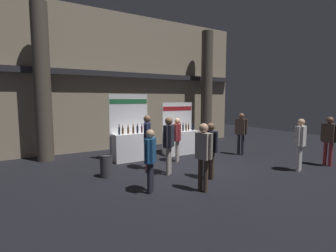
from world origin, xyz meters
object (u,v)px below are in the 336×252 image
object	(u,v)px
exhibitor_booth_1	(181,140)
visitor_6	(150,156)
visitor_3	(169,140)
visitor_7	(329,137)
visitor_1	(241,130)
visitor_2	(211,146)
visitor_8	(147,137)
exhibitor_booth_0	(132,144)
trash_bin	(106,166)
visitor_4	(203,151)
visitor_5	(177,136)
visitor_0	(300,140)

from	to	relation	value
exhibitor_booth_1	visitor_6	bearing A→B (deg)	-133.27
visitor_3	visitor_7	xyz separation A→B (m)	(5.34, -2.02, -0.05)
visitor_1	visitor_2	size ratio (longest dim) A/B	1.07
visitor_8	visitor_7	bearing A→B (deg)	-88.99
exhibitor_booth_0	visitor_1	world-z (taller)	exhibitor_booth_0
visitor_3	visitor_6	size ratio (longest dim) A/B	1.12
trash_bin	visitor_8	world-z (taller)	visitor_8
exhibitor_booth_0	exhibitor_booth_1	xyz separation A→B (m)	(2.25, -0.02, -0.05)
exhibitor_booth_0	visitor_7	distance (m)	7.09
visitor_4	visitor_5	xyz separation A→B (m)	(1.15, 2.98, -0.05)
exhibitor_booth_1	visitor_7	size ratio (longest dim) A/B	1.27
visitor_0	trash_bin	bearing A→B (deg)	138.89
visitor_5	visitor_8	size ratio (longest dim) A/B	0.91
trash_bin	visitor_2	xyz separation A→B (m)	(2.58, -1.76, 0.65)
visitor_3	visitor_5	distance (m)	1.69
exhibitor_booth_0	visitor_2	size ratio (longest dim) A/B	1.53
trash_bin	visitor_3	bearing A→B (deg)	-22.47
visitor_6	visitor_7	world-z (taller)	visitor_7
exhibitor_booth_0	visitor_6	bearing A→B (deg)	-105.56
visitor_1	visitor_3	size ratio (longest dim) A/B	0.98
visitor_4	visitor_7	xyz separation A→B (m)	(5.36, -0.30, 0.00)
visitor_4	visitor_3	bearing A→B (deg)	165.36
exhibitor_booth_1	visitor_3	size ratio (longest dim) A/B	1.23
exhibitor_booth_1	visitor_6	xyz separation A→B (m)	(-3.21, -3.41, 0.35)
visitor_1	visitor_4	world-z (taller)	visitor_1
visitor_0	visitor_1	bearing A→B (deg)	69.43
exhibitor_booth_0	visitor_8	distance (m)	1.50
visitor_8	visitor_1	bearing A→B (deg)	-62.57
visitor_2	visitor_7	size ratio (longest dim) A/B	0.96
trash_bin	visitor_6	xyz separation A→B (m)	(0.56, -1.83, 0.61)
visitor_8	visitor_6	bearing A→B (deg)	-175.95
exhibitor_booth_1	visitor_5	distance (m)	1.42
visitor_2	visitor_8	world-z (taller)	visitor_8
trash_bin	visitor_8	size ratio (longest dim) A/B	0.37
visitor_4	visitor_7	bearing A→B (deg)	72.76
visitor_2	visitor_3	size ratio (longest dim) A/B	0.92
exhibitor_booth_1	visitor_3	world-z (taller)	exhibitor_booth_1
visitor_5	visitor_8	xyz separation A→B (m)	(-1.43, -0.36, 0.11)
visitor_6	visitor_7	distance (m)	6.61
exhibitor_booth_0	exhibitor_booth_1	world-z (taller)	exhibitor_booth_0
visitor_0	visitor_5	size ratio (longest dim) A/B	1.04
visitor_6	visitor_7	bearing A→B (deg)	-56.45
visitor_0	visitor_7	distance (m)	1.51
exhibitor_booth_1	visitor_7	xyz separation A→B (m)	(3.34, -4.33, 0.45)
trash_bin	exhibitor_booth_0	bearing A→B (deg)	46.42
visitor_7	visitor_8	world-z (taller)	visitor_8
visitor_3	visitor_4	distance (m)	1.72
visitor_6	visitor_2	bearing A→B (deg)	-46.35
visitor_3	visitor_5	world-z (taller)	visitor_3
exhibitor_booth_1	trash_bin	xyz separation A→B (m)	(-3.77, -1.58, -0.25)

